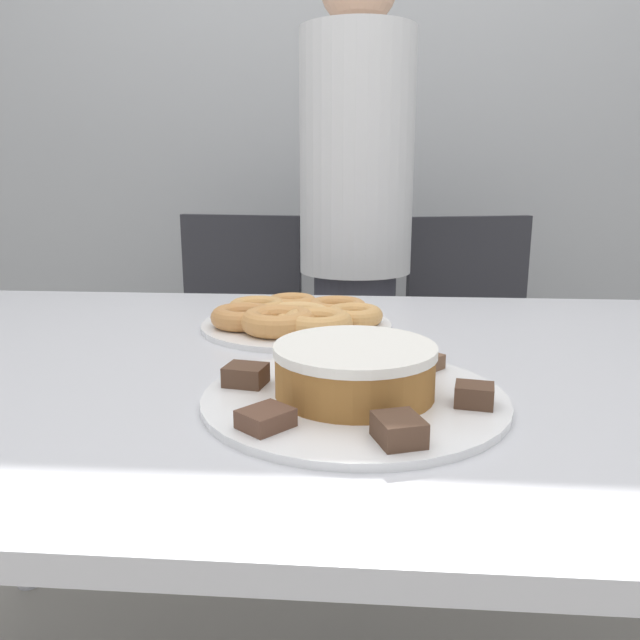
{
  "coord_description": "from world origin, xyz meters",
  "views": [
    {
      "loc": [
        0.07,
        -0.91,
        1.05
      ],
      "look_at": [
        0.0,
        0.01,
        0.83
      ],
      "focal_mm": 35.0,
      "sensor_mm": 36.0,
      "label": 1
    }
  ],
  "objects_px": {
    "person_standing": "(355,247)",
    "office_chair_left": "(229,371)",
    "office_chair_right": "(482,377)",
    "plate_cake": "(354,398)",
    "plate_donuts": "(297,325)",
    "frosted_cake": "(355,370)"
  },
  "relations": [
    {
      "from": "office_chair_right",
      "to": "frosted_cake",
      "type": "relative_size",
      "value": 4.53
    },
    {
      "from": "office_chair_left",
      "to": "office_chair_right",
      "type": "distance_m",
      "value": 0.78
    },
    {
      "from": "person_standing",
      "to": "plate_donuts",
      "type": "height_order",
      "value": "person_standing"
    },
    {
      "from": "person_standing",
      "to": "office_chair_right",
      "type": "bearing_deg",
      "value": 19.03
    },
    {
      "from": "office_chair_right",
      "to": "plate_donuts",
      "type": "relative_size",
      "value": 2.62
    },
    {
      "from": "plate_cake",
      "to": "plate_donuts",
      "type": "bearing_deg",
      "value": 107.07
    },
    {
      "from": "person_standing",
      "to": "office_chair_right",
      "type": "distance_m",
      "value": 0.58
    },
    {
      "from": "person_standing",
      "to": "frosted_cake",
      "type": "bearing_deg",
      "value": -88.82
    },
    {
      "from": "plate_cake",
      "to": "person_standing",
      "type": "bearing_deg",
      "value": 91.18
    },
    {
      "from": "office_chair_left",
      "to": "frosted_cake",
      "type": "relative_size",
      "value": 4.53
    },
    {
      "from": "office_chair_left",
      "to": "office_chair_right",
      "type": "xyz_separation_m",
      "value": [
        0.78,
        -0.0,
        0.0
      ]
    },
    {
      "from": "plate_cake",
      "to": "plate_donuts",
      "type": "xyz_separation_m",
      "value": [
        -0.12,
        0.38,
        0.0
      ]
    },
    {
      "from": "plate_donuts",
      "to": "frosted_cake",
      "type": "distance_m",
      "value": 0.39
    },
    {
      "from": "person_standing",
      "to": "frosted_cake",
      "type": "xyz_separation_m",
      "value": [
        0.02,
        -0.96,
        -0.04
      ]
    },
    {
      "from": "office_chair_right",
      "to": "frosted_cake",
      "type": "xyz_separation_m",
      "value": [
        -0.37,
        -1.1,
        0.37
      ]
    },
    {
      "from": "person_standing",
      "to": "office_chair_left",
      "type": "distance_m",
      "value": 0.59
    },
    {
      "from": "person_standing",
      "to": "plate_donuts",
      "type": "distance_m",
      "value": 0.6
    },
    {
      "from": "plate_donuts",
      "to": "frosted_cake",
      "type": "relative_size",
      "value": 1.73
    },
    {
      "from": "plate_cake",
      "to": "frosted_cake",
      "type": "bearing_deg",
      "value": -90.0
    },
    {
      "from": "office_chair_left",
      "to": "plate_cake",
      "type": "distance_m",
      "value": 1.22
    },
    {
      "from": "person_standing",
      "to": "plate_cake",
      "type": "height_order",
      "value": "person_standing"
    },
    {
      "from": "office_chair_right",
      "to": "plate_cake",
      "type": "relative_size",
      "value": 2.4
    }
  ]
}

